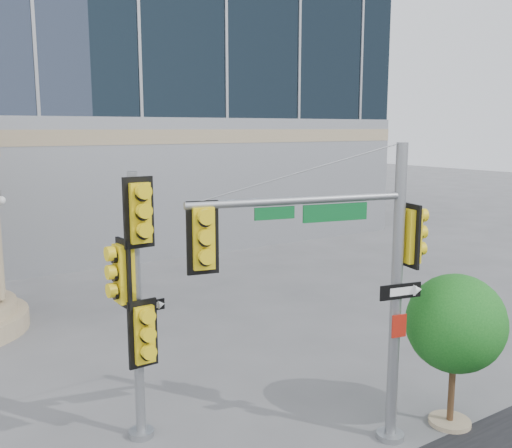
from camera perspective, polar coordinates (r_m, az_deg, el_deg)
ground at (r=12.12m, az=7.00°, el=-17.82°), size 120.00×120.00×0.00m
main_signal_pole at (r=9.61m, az=9.25°, el=-4.16°), size 4.07×1.24×5.33m
secondary_signal_pole at (r=10.11m, az=-11.93°, el=-6.25°), size 0.84×0.62×4.84m
street_tree at (r=11.36m, az=19.36°, el=-9.67°), size 1.88×1.83×2.92m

